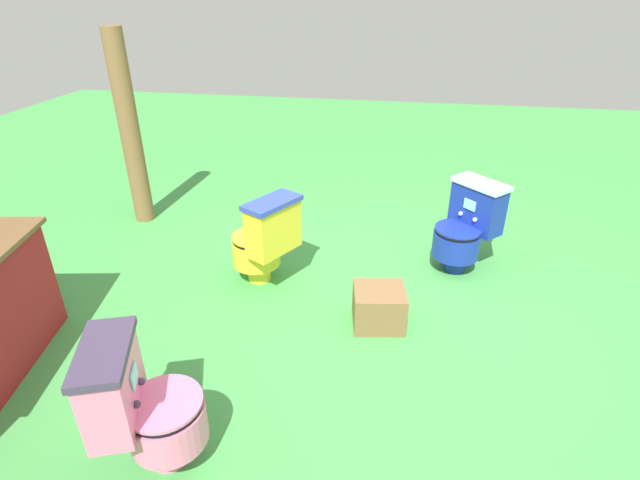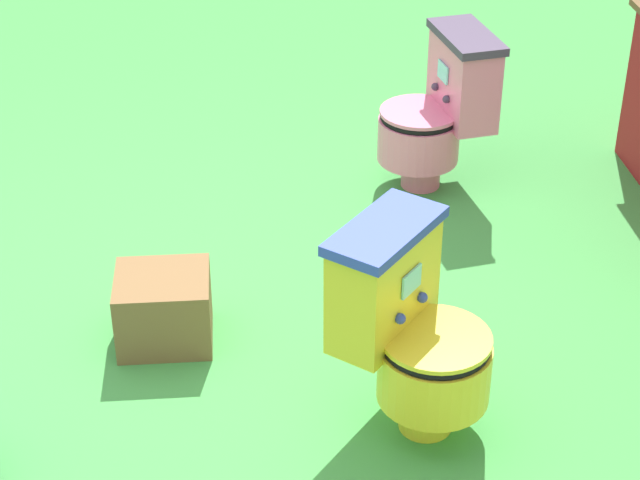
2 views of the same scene
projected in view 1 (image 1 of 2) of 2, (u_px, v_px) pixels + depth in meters
The scene contains 7 objects.
ground at pixel (385, 314), 3.48m from camera, with size 14.00×14.00×0.00m, color #429947.
toilet_yellow at pixel (264, 240), 3.68m from camera, with size 0.59×0.63×0.73m.
toilet_blue at pixel (466, 226), 3.89m from camera, with size 0.63×0.63×0.73m.
toilet_pink at pixel (143, 406), 2.25m from camera, with size 0.55×0.60×0.73m.
wooden_post at pixel (130, 131), 4.46m from camera, with size 0.18×0.18×1.77m, color brown.
small_crate at pixel (379, 307), 3.33m from camera, with size 0.34×0.31×0.27m, color brown.
lemon_bucket at pixel (260, 217), 4.63m from camera, with size 0.22×0.22×0.28m.
Camera 1 is at (-2.86, -0.04, 2.10)m, focal length 27.50 mm.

